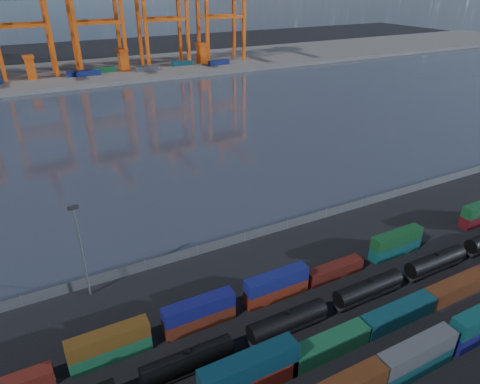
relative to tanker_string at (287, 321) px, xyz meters
name	(u,v)px	position (x,y,z in m)	size (l,w,h in m)	color
ground	(336,335)	(5.95, -3.94, -1.99)	(700.00, 700.00, 0.00)	black
harbor_water	(137,130)	(5.95, 101.06, -1.98)	(700.00, 700.00, 0.00)	#2F3745
far_quay	(82,73)	(5.95, 206.06, -0.99)	(700.00, 70.00, 2.00)	#514F4C
container_row_mid	(415,305)	(19.39, -6.02, -0.32)	(129.66, 2.65, 5.65)	navy
container_row_north	(274,289)	(2.09, 7.13, 0.00)	(140.90, 2.24, 4.77)	navy
tanker_string	(287,321)	(0.00, 0.00, 0.00)	(136.88, 2.77, 3.96)	black
waterfront_fence	(245,237)	(5.95, 24.06, -0.98)	(160.12, 0.12, 2.20)	#595B5E
yard_light_mast	(81,247)	(-24.05, 22.06, 7.31)	(1.60, 0.40, 16.60)	slate
quay_containers	(64,75)	(-5.04, 191.53, 1.31)	(172.58, 10.99, 2.60)	navy
straddle_carriers	(79,63)	(3.45, 196.06, 5.83)	(140.00, 7.00, 11.10)	#E1510F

